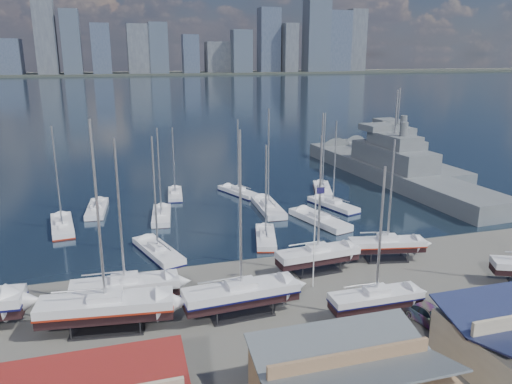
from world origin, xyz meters
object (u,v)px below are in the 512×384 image
object	(u,v)px
flagpole	(315,231)
car_a	(170,373)
naval_ship_west	(395,157)
naval_ship_east	(392,172)

from	to	relation	value
flagpole	car_a	bearing A→B (deg)	-145.12
naval_ship_west	flagpole	bearing A→B (deg)	139.39
car_a	naval_ship_east	bearing A→B (deg)	27.10
naval_ship_west	car_a	xyz separation A→B (m)	(-56.39, -61.31, -1.01)
car_a	flagpole	bearing A→B (deg)	16.53
naval_ship_west	car_a	world-z (taller)	naval_ship_west
car_a	flagpole	size ratio (longest dim) A/B	0.35
naval_ship_east	car_a	xyz separation A→B (m)	(-47.90, -48.66, -1.02)
naval_ship_east	flagpole	bearing A→B (deg)	136.58
naval_ship_east	naval_ship_west	world-z (taller)	naval_ship_east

